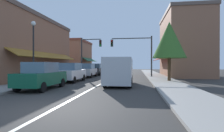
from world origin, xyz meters
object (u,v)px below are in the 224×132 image
at_px(parked_car_third_left, 87,70).
at_px(tree_right_near, 169,40).
at_px(parked_car_nearest_left, 42,76).
at_px(parked_car_second_left, 71,72).
at_px(street_lamp_left_near, 33,42).
at_px(traffic_signal_mast_arm, 136,49).
at_px(parked_car_distant_left, 103,69).
at_px(parked_car_far_left, 96,69).
at_px(traffic_signal_left_corner, 88,51).
at_px(van_in_lane, 119,71).

bearing_deg(parked_car_third_left, tree_right_near, -28.27).
bearing_deg(parked_car_nearest_left, parked_car_second_left, 89.33).
bearing_deg(parked_car_second_left, street_lamp_left_near, -121.71).
distance_m(traffic_signal_mast_arm, street_lamp_left_near, 12.74).
height_order(parked_car_third_left, parked_car_distant_left, same).
bearing_deg(parked_car_second_left, parked_car_far_left, 90.61).
xyz_separation_m(parked_car_second_left, parked_car_far_left, (-0.06, 10.84, 0.00)).
height_order(parked_car_third_left, street_lamp_left_near, street_lamp_left_near).
xyz_separation_m(parked_car_third_left, tree_right_near, (9.23, -4.68, 3.02)).
bearing_deg(street_lamp_left_near, parked_car_distant_left, 84.01).
bearing_deg(traffic_signal_mast_arm, parked_car_third_left, -170.67).
height_order(parked_car_second_left, parked_car_far_left, same).
xyz_separation_m(parked_car_far_left, traffic_signal_left_corner, (-0.59, -2.48, 2.69)).
bearing_deg(traffic_signal_mast_arm, traffic_signal_left_corner, 167.97).
height_order(parked_car_distant_left, street_lamp_left_near, street_lamp_left_near).
bearing_deg(tree_right_near, parked_car_second_left, -172.27).
bearing_deg(tree_right_near, parked_car_third_left, 153.13).
xyz_separation_m(traffic_signal_left_corner, tree_right_near, (9.78, -7.12, 0.33)).
bearing_deg(tree_right_near, traffic_signal_left_corner, 143.96).
relative_size(parked_car_third_left, van_in_lane, 0.80).
xyz_separation_m(traffic_signal_left_corner, street_lamp_left_near, (-1.23, -11.38, -0.21)).
bearing_deg(parked_car_third_left, street_lamp_left_near, -102.72).
relative_size(parked_car_nearest_left, van_in_lane, 0.79).
bearing_deg(parked_car_nearest_left, parked_car_distant_left, 89.40).
relative_size(parked_car_nearest_left, street_lamp_left_near, 0.82).
xyz_separation_m(parked_car_nearest_left, van_in_lane, (4.81, 3.04, 0.27)).
relative_size(parked_car_nearest_left, traffic_signal_mast_arm, 0.78).
bearing_deg(traffic_signal_mast_arm, tree_right_near, -61.66).
bearing_deg(street_lamp_left_near, parked_car_far_left, 82.50).
relative_size(parked_car_second_left, traffic_signal_mast_arm, 0.78).
relative_size(street_lamp_left_near, tree_right_near, 0.89).
distance_m(street_lamp_left_near, tree_right_near, 11.83).
distance_m(parked_car_third_left, van_in_lane, 9.35).
relative_size(parked_car_third_left, tree_right_near, 0.74).
distance_m(parked_car_second_left, traffic_signal_mast_arm, 9.60).
bearing_deg(parked_car_third_left, traffic_signal_mast_arm, 7.94).
bearing_deg(parked_car_second_left, parked_car_nearest_left, -90.00).
bearing_deg(tree_right_near, van_in_lane, -142.86).
relative_size(van_in_lane, tree_right_near, 0.92).
bearing_deg(parked_car_distant_left, parked_car_far_left, -92.47).
xyz_separation_m(parked_car_second_left, parked_car_distant_left, (0.05, 15.44, 0.00)).
relative_size(parked_car_second_left, tree_right_near, 0.73).
height_order(van_in_lane, street_lamp_left_near, street_lamp_left_near).
bearing_deg(van_in_lane, parked_car_second_left, 156.27).
bearing_deg(traffic_signal_mast_arm, street_lamp_left_near, -128.63).
distance_m(parked_car_third_left, parked_car_distant_left, 9.53).
bearing_deg(van_in_lane, parked_car_distant_left, 104.67).
height_order(parked_car_distant_left, van_in_lane, van_in_lane).
height_order(parked_car_far_left, tree_right_near, tree_right_near).
xyz_separation_m(parked_car_nearest_left, street_lamp_left_near, (-1.86, 2.07, 2.48)).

